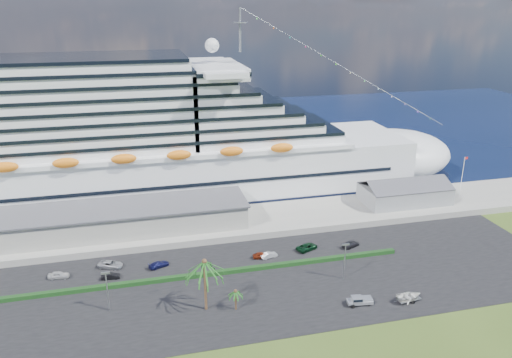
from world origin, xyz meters
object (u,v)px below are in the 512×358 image
object	(u,v)px
cruise_ship	(133,146)
parked_car_3	(159,264)
pickup_truck	(359,300)
boat_trailer	(409,296)

from	to	relation	value
cruise_ship	parked_car_3	distance (m)	44.79
cruise_ship	pickup_truck	size ratio (longest dim) A/B	36.40
pickup_truck	boat_trailer	world-z (taller)	pickup_truck
boat_trailer	pickup_truck	bearing A→B (deg)	172.08
pickup_truck	cruise_ship	bearing A→B (deg)	121.79
parked_car_3	boat_trailer	bearing A→B (deg)	-142.87
boat_trailer	parked_car_3	bearing A→B (deg)	151.68
parked_car_3	pickup_truck	bearing A→B (deg)	-147.44
parked_car_3	boat_trailer	xyz separation A→B (m)	(46.91, -25.28, 0.48)
cruise_ship	parked_car_3	size ratio (longest dim) A/B	41.00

